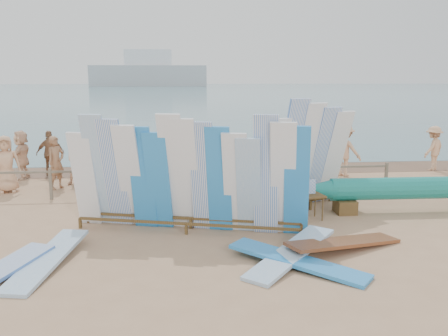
{
  "coord_description": "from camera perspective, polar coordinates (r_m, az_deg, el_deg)",
  "views": [
    {
      "loc": [
        -0.28,
        -10.67,
        3.46
      ],
      "look_at": [
        0.88,
        1.71,
        1.07
      ],
      "focal_mm": 38.0,
      "sensor_mm": 36.0,
      "label": 1
    }
  ],
  "objects": [
    {
      "name": "vendor_table",
      "position": [
        11.86,
        10.0,
        -4.58
      ],
      "size": [
        0.85,
        0.68,
        1.01
      ],
      "rotation": [
        0.0,
        0.0,
        0.2
      ],
      "color": "brown",
      "rests_on": "ground"
    },
    {
      "name": "main_surfboard_rack",
      "position": [
        10.62,
        -4.35,
        -1.33
      ],
      "size": [
        5.39,
        2.0,
        2.71
      ],
      "rotation": [
        0.0,
        0.0,
        -0.26
      ],
      "color": "brown",
      "rests_on": "ground"
    },
    {
      "name": "beachgoer_8",
      "position": [
        16.39,
        9.52,
        1.43
      ],
      "size": [
        0.53,
        0.85,
        1.64
      ],
      "primitive_type": "imported",
      "rotation": [
        0.0,
        0.0,
        1.38
      ],
      "color": "beige",
      "rests_on": "ground"
    },
    {
      "name": "beachgoer_6",
      "position": [
        16.8,
        7.78,
        1.95
      ],
      "size": [
        0.81,
        0.96,
        1.78
      ],
      "primitive_type": "imported",
      "rotation": [
        0.0,
        0.0,
        4.15
      ],
      "color": "tan",
      "rests_on": "ground"
    },
    {
      "name": "distant_ship",
      "position": [
        191.04,
        -9.07,
        11.27
      ],
      "size": [
        45.0,
        8.0,
        14.0
      ],
      "color": "#999EA3",
      "rests_on": "ocean"
    },
    {
      "name": "beach_chair_right",
      "position": [
        15.1,
        -1.05,
        -1.35
      ],
      "size": [
        0.82,
        0.82,
        0.92
      ],
      "rotation": [
        0.0,
        0.0,
        0.63
      ],
      "color": "red",
      "rests_on": "ground"
    },
    {
      "name": "fence",
      "position": [
        13.96,
        -4.11,
        -0.86
      ],
      "size": [
        12.08,
        0.08,
        0.9
      ],
      "color": "#6F6554",
      "rests_on": "ground"
    },
    {
      "name": "ocean",
      "position": [
        138.72,
        -5.33,
        9.37
      ],
      "size": [
        320.0,
        240.0,
        0.02
      ],
      "primitive_type": "cube",
      "color": "slate",
      "rests_on": "ground"
    },
    {
      "name": "ground",
      "position": [
        11.22,
        -3.7,
        -7.12
      ],
      "size": [
        160.0,
        160.0,
        0.0
      ],
      "primitive_type": "plane",
      "color": "tan",
      "rests_on": "ground"
    },
    {
      "name": "stroller",
      "position": [
        15.25,
        6.46,
        -0.63
      ],
      "size": [
        0.75,
        0.92,
        1.1
      ],
      "rotation": [
        0.0,
        0.0,
        -0.27
      ],
      "color": "red",
      "rests_on": "ground"
    },
    {
      "name": "outrigger_canoe",
      "position": [
        13.27,
        21.69,
        -2.42
      ],
      "size": [
        6.49,
        0.64,
        0.92
      ],
      "rotation": [
        0.0,
        0.0,
        -0.01
      ],
      "color": "brown",
      "rests_on": "ground"
    },
    {
      "name": "beachgoer_9",
      "position": [
        17.32,
        14.31,
        2.1
      ],
      "size": [
        1.21,
        1.17,
        1.85
      ],
      "primitive_type": "imported",
      "rotation": [
        0.0,
        0.0,
        2.4
      ],
      "color": "tan",
      "rests_on": "ground"
    },
    {
      "name": "beachgoer_extra_0",
      "position": [
        19.47,
        23.88,
        2.19
      ],
      "size": [
        1.14,
        0.99,
        1.68
      ],
      "primitive_type": "imported",
      "rotation": [
        0.0,
        0.0,
        3.76
      ],
      "color": "tan",
      "rests_on": "ground"
    },
    {
      "name": "flat_board_c",
      "position": [
        10.1,
        14.23,
        -9.52
      ],
      "size": [
        2.69,
        1.62,
        0.33
      ],
      "primitive_type": "cube",
      "rotation": [
        0.1,
        0.0,
        1.99
      ],
      "color": "brown",
      "rests_on": "ground"
    },
    {
      "name": "beachgoer_3",
      "position": [
        17.35,
        -5.48,
        2.19
      ],
      "size": [
        0.69,
        1.19,
        1.73
      ],
      "primitive_type": "imported",
      "rotation": [
        0.0,
        0.0,
        1.79
      ],
      "color": "tan",
      "rests_on": "ground"
    },
    {
      "name": "flat_board_a",
      "position": [
        9.63,
        -20.41,
        -10.92
      ],
      "size": [
        1.04,
        2.76,
        0.26
      ],
      "primitive_type": "cube",
      "rotation": [
        0.07,
        0.0,
        -0.18
      ],
      "color": "#87B1D8",
      "rests_on": "ground"
    },
    {
      "name": "beachgoer_extra_1",
      "position": [
        17.95,
        -20.16,
        1.68
      ],
      "size": [
        1.02,
        0.64,
        1.61
      ],
      "primitive_type": "imported",
      "rotation": [
        0.0,
        0.0,
        3.41
      ],
      "color": "#8C6042",
      "rests_on": "ground"
    },
    {
      "name": "beachgoer_0",
      "position": [
        15.83,
        -24.76,
        0.43
      ],
      "size": [
        0.93,
        0.64,
        1.74
      ],
      "primitive_type": "imported",
      "rotation": [
        0.0,
        0.0,
        0.29
      ],
      "color": "tan",
      "rests_on": "ground"
    },
    {
      "name": "side_surfboard_rack",
      "position": [
        12.72,
        9.86,
        1.07
      ],
      "size": [
        2.64,
        1.65,
        2.95
      ],
      "rotation": [
        0.0,
        0.0,
        0.39
      ],
      "color": "brown",
      "rests_on": "ground"
    },
    {
      "name": "flat_board_b",
      "position": [
        9.36,
        8.1,
        -10.94
      ],
      "size": [
        2.2,
        2.39,
        0.31
      ],
      "primitive_type": "cube",
      "rotation": [
        0.09,
        0.0,
        -0.72
      ],
      "color": "#87B1D8",
      "rests_on": "ground"
    },
    {
      "name": "beachgoer_4",
      "position": [
        15.55,
        -11.09,
        1.26
      ],
      "size": [
        1.16,
        0.97,
        1.84
      ],
      "primitive_type": "imported",
      "rotation": [
        0.0,
        0.0,
        3.7
      ],
      "color": "#8C6042",
      "rests_on": "ground"
    },
    {
      "name": "beachgoer_11",
      "position": [
        17.7,
        -23.17,
        1.47
      ],
      "size": [
        0.64,
        1.6,
        1.69
      ],
      "primitive_type": "imported",
      "rotation": [
        0.0,
        0.0,
        4.63
      ],
      "color": "beige",
      "rests_on": "ground"
    },
    {
      "name": "beach_chair_left",
      "position": [
        14.48,
        -5.73,
        -2.03
      ],
      "size": [
        0.54,
        0.56,
        0.84
      ],
      "rotation": [
        0.0,
        0.0,
        0.03
      ],
      "color": "red",
      "rests_on": "ground"
    },
    {
      "name": "flat_board_d",
      "position": [
        9.09,
        8.78,
        -11.64
      ],
      "size": [
        2.43,
        2.16,
        0.23
      ],
      "primitive_type": "cube",
      "rotation": [
        0.06,
        0.0,
        0.88
      ],
      "color": "#2984D1",
      "rests_on": "ground"
    },
    {
      "name": "beachgoer_1",
      "position": [
        15.72,
        -19.55,
        0.62
      ],
      "size": [
        0.62,
        0.69,
        1.67
      ],
      "primitive_type": "imported",
      "rotation": [
        0.0,
        0.0,
        0.96
      ],
      "color": "#8C6042",
      "rests_on": "ground"
    },
    {
      "name": "beachgoer_5",
      "position": [
        16.62,
        -3.08,
        2.03
      ],
      "size": [
        1.59,
        1.58,
        1.83
      ],
      "primitive_type": "imported",
      "rotation": [
        0.0,
        0.0,
        0.78
      ],
      "color": "beige",
      "rests_on": "ground"
    },
    {
      "name": "wet_sand_strip",
      "position": [
        18.21,
        -4.39,
        -0.13
      ],
      "size": [
        40.0,
        2.6,
        0.01
      ],
      "primitive_type": "cube",
      "color": "brown",
      "rests_on": "ground"
    },
    {
      "name": "beachgoer_2",
      "position": [
        16.15,
        -17.15,
        0.84
      ],
      "size": [
        0.83,
        0.55,
        1.57
      ],
      "primitive_type": "imported",
      "rotation": [
        0.0,
        0.0,
        0.26
      ],
      "color": "beige",
      "rests_on": "ground"
    }
  ]
}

